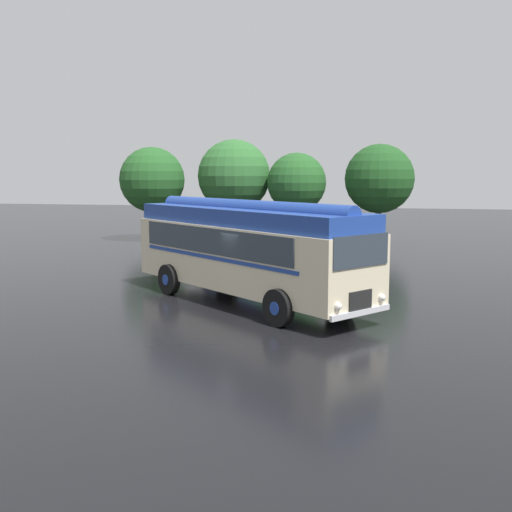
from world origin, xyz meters
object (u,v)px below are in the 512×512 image
object	(u,v)px
car_near_left	(287,242)
car_mid_left	(339,242)
vintage_bus	(247,247)
box_van	(241,229)

from	to	relation	value
car_near_left	car_mid_left	xyz separation A→B (m)	(2.65, 0.57, 0.00)
vintage_bus	box_van	world-z (taller)	vintage_bus
vintage_bus	car_mid_left	size ratio (longest dim) A/B	2.17
car_mid_left	box_van	distance (m)	5.43
vintage_bus	car_near_left	bearing A→B (deg)	92.41
vintage_bus	box_van	size ratio (longest dim) A/B	1.59
car_near_left	car_mid_left	distance (m)	2.71
vintage_bus	car_near_left	size ratio (longest dim) A/B	2.23
box_van	car_near_left	bearing A→B (deg)	-21.96
vintage_bus	car_near_left	xyz separation A→B (m)	(-0.47, 11.13, -1.05)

